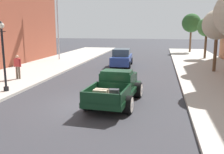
# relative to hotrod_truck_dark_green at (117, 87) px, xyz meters

# --- Properties ---
(ground_plane) EXTENTS (140.00, 140.00, 0.00)m
(ground_plane) POSITION_rel_hotrod_truck_dark_green_xyz_m (-1.12, -0.73, -0.75)
(ground_plane) COLOR #333338
(hotrod_truck_dark_green) EXTENTS (2.42, 5.03, 1.58)m
(hotrod_truck_dark_green) POSITION_rel_hotrod_truck_dark_green_xyz_m (0.00, 0.00, 0.00)
(hotrod_truck_dark_green) COLOR black
(hotrod_truck_dark_green) RESTS_ON ground
(car_background_blue) EXTENTS (2.02, 4.38, 1.65)m
(car_background_blue) POSITION_rel_hotrod_truck_dark_green_xyz_m (-1.56, 11.75, 0.01)
(car_background_blue) COLOR #284293
(car_background_blue) RESTS_ON ground
(pedestrian_sidewalk_left) EXTENTS (0.53, 0.22, 1.65)m
(pedestrian_sidewalk_left) POSITION_rel_hotrod_truck_dark_green_xyz_m (-7.54, 3.65, 0.33)
(pedestrian_sidewalk_left) COLOR brown
(pedestrian_sidewalk_left) RESTS_ON sidewalk_left
(street_lamp_near) EXTENTS (0.50, 0.32, 3.85)m
(street_lamp_near) POSITION_rel_hotrod_truck_dark_green_xyz_m (-6.36, 0.42, 1.63)
(street_lamp_near) COLOR black
(street_lamp_near) RESTS_ON sidewalk_left
(flagpole) EXTENTS (1.74, 0.16, 9.16)m
(flagpole) POSITION_rel_hotrod_truck_dark_green_xyz_m (-8.81, 14.53, 5.02)
(flagpole) COLOR #B2B2B7
(flagpole) RESTS_ON sidewalk_left
(street_tree_second) EXTENTS (2.35, 2.35, 4.87)m
(street_tree_second) POSITION_rel_hotrod_truck_dark_green_xyz_m (6.35, 9.44, 3.06)
(street_tree_second) COLOR brown
(street_tree_second) RESTS_ON sidewalk_right
(street_tree_third) EXTENTS (2.09, 2.09, 4.55)m
(street_tree_third) POSITION_rel_hotrod_truck_dark_green_xyz_m (7.03, 18.49, 2.86)
(street_tree_third) COLOR brown
(street_tree_third) RESTS_ON sidewalk_right
(street_tree_farthest) EXTENTS (2.62, 2.62, 5.39)m
(street_tree_farthest) POSITION_rel_hotrod_truck_dark_green_xyz_m (6.13, 26.00, 3.45)
(street_tree_farthest) COLOR brown
(street_tree_farthest) RESTS_ON sidewalk_right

